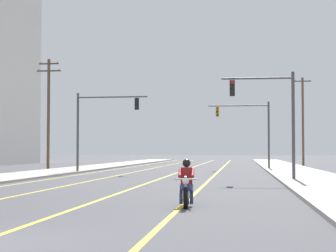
{
  "coord_description": "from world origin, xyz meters",
  "views": [
    {
      "loc": [
        5.07,
        -10.08,
        1.73
      ],
      "look_at": [
        1.36,
        19.35,
        2.99
      ],
      "focal_mm": 61.6,
      "sensor_mm": 36.0,
      "label": 1
    }
  ],
  "objects_px": {
    "utility_pole_left_near": "(49,110)",
    "motorcycle_with_rider": "(186,187)",
    "traffic_signal_near_right": "(273,110)",
    "traffic_signal_near_left": "(98,119)",
    "traffic_signal_mid_right": "(251,124)",
    "utility_pole_right_far": "(303,120)"
  },
  "relations": [
    {
      "from": "motorcycle_with_rider",
      "to": "traffic_signal_near_right",
      "type": "bearing_deg",
      "value": 77.02
    },
    {
      "from": "traffic_signal_mid_right",
      "to": "traffic_signal_near_left",
      "type": "bearing_deg",
      "value": -140.6
    },
    {
      "from": "motorcycle_with_rider",
      "to": "utility_pole_right_far",
      "type": "height_order",
      "value": "utility_pole_right_far"
    },
    {
      "from": "traffic_signal_near_left",
      "to": "utility_pole_left_near",
      "type": "bearing_deg",
      "value": 133.98
    },
    {
      "from": "motorcycle_with_rider",
      "to": "traffic_signal_mid_right",
      "type": "xyz_separation_m",
      "value": [
        2.62,
        35.22,
        3.55
      ]
    },
    {
      "from": "utility_pole_left_near",
      "to": "motorcycle_with_rider",
      "type": "bearing_deg",
      "value": -64.19
    },
    {
      "from": "traffic_signal_near_left",
      "to": "utility_pole_right_far",
      "type": "relative_size",
      "value": 0.62
    },
    {
      "from": "traffic_signal_near_right",
      "to": "utility_pole_left_near",
      "type": "relative_size",
      "value": 0.62
    },
    {
      "from": "utility_pole_right_far",
      "to": "traffic_signal_near_left",
      "type": "bearing_deg",
      "value": -127.56
    },
    {
      "from": "traffic_signal_near_left",
      "to": "utility_pole_left_near",
      "type": "distance_m",
      "value": 8.97
    },
    {
      "from": "traffic_signal_near_left",
      "to": "traffic_signal_near_right",
      "type": "bearing_deg",
      "value": -38.86
    },
    {
      "from": "traffic_signal_near_right",
      "to": "traffic_signal_near_left",
      "type": "bearing_deg",
      "value": 141.14
    },
    {
      "from": "traffic_signal_near_left",
      "to": "traffic_signal_mid_right",
      "type": "relative_size",
      "value": 1.0
    },
    {
      "from": "utility_pole_right_far",
      "to": "traffic_signal_mid_right",
      "type": "bearing_deg",
      "value": -114.16
    },
    {
      "from": "traffic_signal_mid_right",
      "to": "motorcycle_with_rider",
      "type": "bearing_deg",
      "value": -94.26
    },
    {
      "from": "traffic_signal_near_right",
      "to": "traffic_signal_near_left",
      "type": "relative_size",
      "value": 1.0
    },
    {
      "from": "traffic_signal_near_right",
      "to": "traffic_signal_mid_right",
      "type": "distance_m",
      "value": 20.03
    },
    {
      "from": "motorcycle_with_rider",
      "to": "utility_pole_left_near",
      "type": "xyz_separation_m",
      "value": [
        -15.41,
        31.87,
        4.74
      ]
    },
    {
      "from": "motorcycle_with_rider",
      "to": "traffic_signal_near_right",
      "type": "height_order",
      "value": "traffic_signal_near_right"
    },
    {
      "from": "traffic_signal_near_left",
      "to": "utility_pole_left_near",
      "type": "height_order",
      "value": "utility_pole_left_near"
    },
    {
      "from": "traffic_signal_near_right",
      "to": "utility_pole_right_far",
      "type": "height_order",
      "value": "utility_pole_right_far"
    },
    {
      "from": "traffic_signal_near_right",
      "to": "utility_pole_left_near",
      "type": "xyz_separation_m",
      "value": [
        -18.92,
        16.67,
        1.28
      ]
    }
  ]
}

